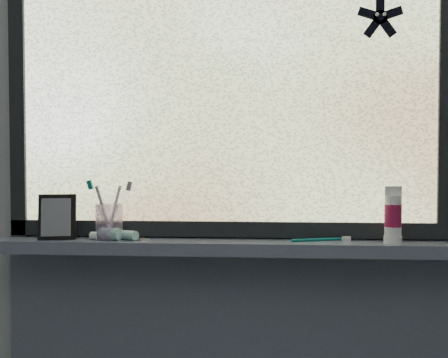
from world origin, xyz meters
The scene contains 12 objects.
wall_back centered at (0.00, 1.30, 1.25)m, with size 3.00×0.01×2.50m, color #9EA3A8.
windowsill centered at (0.00, 1.23, 1.00)m, with size 1.62×0.14×0.04m, color #52586D.
window_pane centered at (0.00, 1.28, 1.53)m, with size 1.50×0.01×1.00m, color silver.
frame_bottom centered at (0.00, 1.28, 1.05)m, with size 1.60×0.03×0.05m, color black.
frame_left centered at (-0.78, 1.28, 1.53)m, with size 0.05×0.03×1.10m, color black.
frame_mullion centered at (0.60, 1.28, 1.53)m, with size 0.04×0.03×1.00m, color black.
starfish_sticker centered at (0.40, 1.27, 1.72)m, with size 0.15×0.02×0.15m, color black, non-canonical shape.
vanity_mirror centered at (-0.62, 1.21, 1.09)m, with size 0.12×0.06×0.14m, color black.
toothpaste_tube centered at (-0.42, 1.21, 1.04)m, with size 0.22×0.05×0.04m, color white, non-canonical shape.
toothbrush_cup centered at (-0.46, 1.23, 1.08)m, with size 0.09×0.09×0.11m, color #CCA9DF.
toothbrush_lying centered at (0.20, 1.24, 1.03)m, with size 0.21×0.02×0.01m, color #0C6D6C, non-canonical shape.
cream_tube centered at (0.43, 1.21, 1.11)m, with size 0.05×0.05×0.12m, color silver.
Camera 1 is at (0.02, -0.33, 1.26)m, focal length 40.00 mm.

